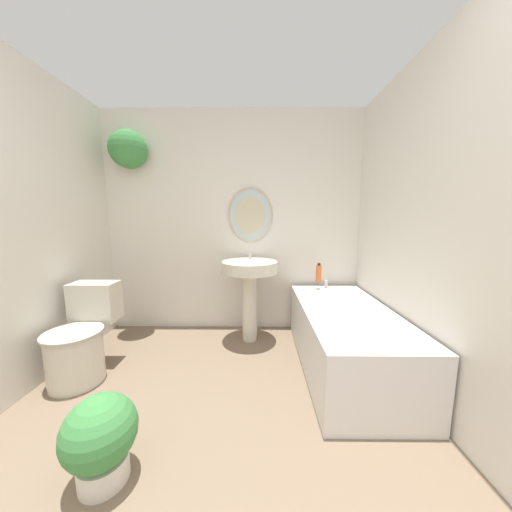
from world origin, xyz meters
The scene contains 7 objects.
wall_back centered at (-0.12, 2.66, 1.29)m, with size 2.90×0.38×2.40m.
wall_right centered at (1.42, 1.32, 1.20)m, with size 0.06×2.77×2.40m.
toilet centered at (-1.12, 1.70, 0.31)m, with size 0.41×0.60×0.72m.
pedestal_sink centered at (0.19, 2.33, 0.64)m, with size 0.56×0.56×0.93m.
bathtub centered at (1.01, 1.85, 0.27)m, with size 0.72×1.50×0.59m.
shampoo_bottle centered at (0.91, 2.46, 0.68)m, with size 0.06×0.06×0.20m.
potted_plant centered at (-0.47, 0.86, 0.24)m, with size 0.33×0.33×0.43m.
Camera 1 is at (0.27, -0.20, 1.25)m, focal length 18.00 mm.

